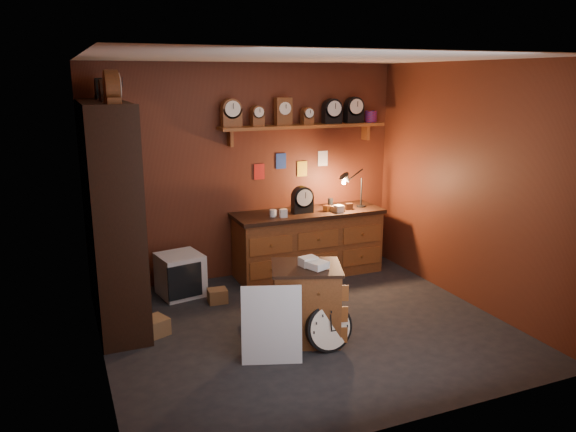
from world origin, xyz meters
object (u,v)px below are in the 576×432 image
at_px(workbench, 308,239).
at_px(low_cabinet, 306,300).
at_px(shelving_unit, 108,205).
at_px(big_round_clock, 329,328).

xyz_separation_m(workbench, low_cabinet, (-0.81, -1.72, -0.06)).
distance_m(shelving_unit, big_round_clock, 2.55).
height_order(low_cabinet, big_round_clock, low_cabinet).
height_order(shelving_unit, workbench, shelving_unit).
bearing_deg(shelving_unit, workbench, 11.23).
bearing_deg(workbench, shelving_unit, -168.77).
bearing_deg(workbench, big_round_clock, -109.36).
bearing_deg(shelving_unit, big_round_clock, -40.25).
bearing_deg(big_round_clock, low_cabinet, 109.88).
relative_size(shelving_unit, big_round_clock, 5.49).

